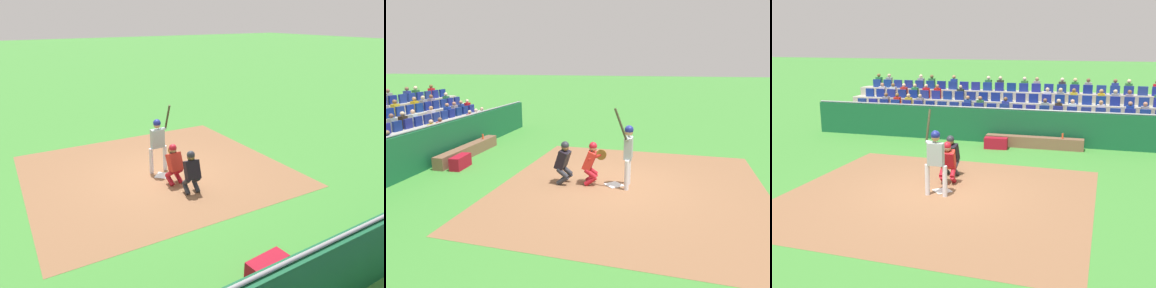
{
  "view_description": "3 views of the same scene",
  "coord_description": "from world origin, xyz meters",
  "views": [
    {
      "loc": [
        -4.62,
        -9.39,
        4.87
      ],
      "look_at": [
        0.42,
        -1.14,
        1.38
      ],
      "focal_mm": 32.97,
      "sensor_mm": 36.0,
      "label": 1
    },
    {
      "loc": [
        9.43,
        1.3,
        3.52
      ],
      "look_at": [
        -0.22,
        -1.14,
        1.13
      ],
      "focal_mm": 32.04,
      "sensor_mm": 36.0,
      "label": 2
    },
    {
      "loc": [
        -3.85,
        11.24,
        4.15
      ],
      "look_at": [
        -0.3,
        -1.14,
        1.12
      ],
      "focal_mm": 41.88,
      "sensor_mm": 36.0,
      "label": 3
    }
  ],
  "objects": [
    {
      "name": "ground_plane",
      "position": [
        0.0,
        0.0,
        0.0
      ],
      "size": [
        160.0,
        160.0,
        0.0
      ],
      "primitive_type": "plane",
      "color": "#3E8533"
    },
    {
      "name": "infield_dirt_patch",
      "position": [
        0.0,
        0.5,
        0.0
      ],
      "size": [
        8.4,
        7.65,
        0.01
      ],
      "primitive_type": "cube",
      "rotation": [
        0.0,
        0.0,
        -0.03
      ],
      "color": "brown",
      "rests_on": "ground_plane"
    },
    {
      "name": "home_plate_marker",
      "position": [
        0.0,
        0.0,
        0.02
      ],
      "size": [
        0.62,
        0.62,
        0.02
      ],
      "primitive_type": "cube",
      "rotation": [
        0.0,
        0.0,
        0.79
      ],
      "color": "white",
      "rests_on": "infield_dirt_patch"
    },
    {
      "name": "batter_at_plate",
      "position": [
        0.05,
        0.38,
        1.13
      ],
      "size": [
        0.63,
        0.52,
        2.32
      ],
      "color": "silver",
      "rests_on": "ground_plane"
    },
    {
      "name": "catcher_crouching",
      "position": [
        0.07,
        -0.66,
        0.72
      ],
      "size": [
        0.49,
        0.74,
        1.3
      ],
      "color": "#AA1521",
      "rests_on": "ground_plane"
    },
    {
      "name": "home_plate_umpire",
      "position": [
        0.2,
        -1.46,
        0.71
      ],
      "size": [
        0.5,
        0.5,
        1.31
      ],
      "color": "#26272F",
      "rests_on": "ground_plane"
    },
    {
      "name": "dugout_wall",
      "position": [
        0.0,
        -6.41,
        0.69
      ],
      "size": [
        15.93,
        0.24,
        1.44
      ],
      "color": "#145330",
      "rests_on": "ground_plane"
    },
    {
      "name": "equipment_duffel_bag",
      "position": [
        -0.4,
        -5.31,
        0.22
      ],
      "size": [
        0.91,
        0.42,
        0.44
      ],
      "primitive_type": "cube",
      "rotation": [
        0.0,
        0.0,
        0.07
      ],
      "color": "maroon",
      "rests_on": "ground_plane"
    }
  ]
}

